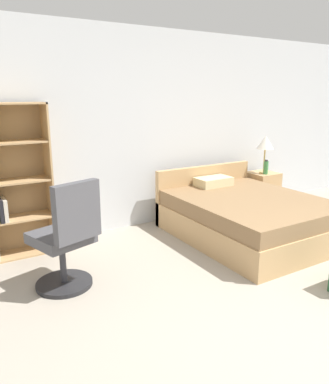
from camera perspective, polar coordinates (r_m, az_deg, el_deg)
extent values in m
cube|color=silver|center=(5.14, -1.98, 9.44)|extent=(9.00, 0.06, 2.60)
cube|color=tan|center=(4.45, -17.18, 2.02)|extent=(0.02, 0.33, 1.69)
cube|color=#A48256|center=(4.53, -22.56, 1.76)|extent=(0.82, 0.01, 1.69)
cube|color=tan|center=(4.62, -21.23, -8.74)|extent=(0.78, 0.31, 0.02)
cube|color=tan|center=(4.48, -21.73, -3.76)|extent=(0.78, 0.31, 0.02)
cube|color=black|center=(4.38, -23.77, -2.47)|extent=(0.04, 0.24, 0.25)
cube|color=beige|center=(4.40, -23.21, -2.43)|extent=(0.04, 0.26, 0.24)
cube|color=tan|center=(4.37, -22.25, 1.50)|extent=(0.78, 0.31, 0.02)
cube|color=tan|center=(4.30, -22.79, 6.97)|extent=(0.78, 0.31, 0.02)
cube|color=tan|center=(4.27, -23.33, 12.30)|extent=(0.82, 0.33, 0.02)
cube|color=tan|center=(4.88, 12.66, -4.88)|extent=(1.59, 1.96, 0.33)
cube|color=olive|center=(4.80, 12.83, -1.94)|extent=(1.56, 1.92, 0.19)
cube|color=tan|center=(5.49, 6.04, 0.03)|extent=(1.59, 0.08, 0.77)
cube|color=beige|center=(5.29, 7.47, 1.59)|extent=(0.50, 0.30, 0.12)
cylinder|color=#232326|center=(3.79, -15.00, -13.29)|extent=(0.53, 0.53, 0.04)
cylinder|color=#333338|center=(3.70, -15.23, -10.27)|extent=(0.06, 0.06, 0.40)
cube|color=#4C4C51|center=(3.60, -15.49, -6.66)|extent=(0.60, 0.60, 0.10)
cube|color=#4C4C51|center=(3.28, -13.18, -2.95)|extent=(0.44, 0.21, 0.51)
cube|color=tan|center=(6.13, 14.61, 0.24)|extent=(0.42, 0.42, 0.58)
sphere|color=tan|center=(5.96, 16.21, 0.86)|extent=(0.02, 0.02, 0.02)
cylinder|color=tan|center=(6.02, 14.84, 2.89)|extent=(0.12, 0.12, 0.02)
cylinder|color=tan|center=(5.99, 14.96, 4.68)|extent=(0.02, 0.02, 0.36)
cone|color=white|center=(5.95, 15.14, 7.33)|extent=(0.26, 0.26, 0.20)
cylinder|color=#3F8C4C|center=(5.94, 15.20, 3.59)|extent=(0.07, 0.07, 0.20)
cylinder|color=#2D2D33|center=(5.92, 15.27, 4.64)|extent=(0.05, 0.05, 0.02)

